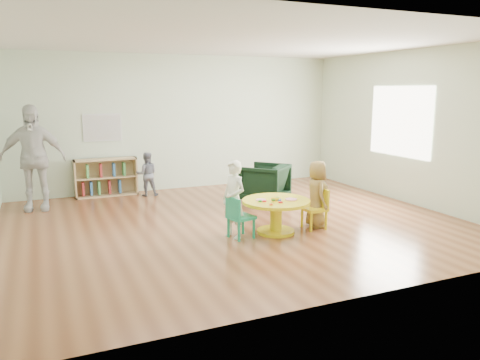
{
  "coord_description": "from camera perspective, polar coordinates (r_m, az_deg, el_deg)",
  "views": [
    {
      "loc": [
        -2.77,
        -6.6,
        2.07
      ],
      "look_at": [
        -0.05,
        -0.3,
        0.75
      ],
      "focal_mm": 35.0,
      "sensor_mm": 36.0,
      "label": 1
    }
  ],
  "objects": [
    {
      "name": "kid_chair_left",
      "position": [
        6.62,
        -0.19,
        -4.43
      ],
      "size": [
        0.39,
        0.39,
        0.61
      ],
      "rotation": [
        0.0,
        0.0,
        -1.35
      ],
      "color": "#1D9F71",
      "rests_on": "ground"
    },
    {
      "name": "alphabet_poster",
      "position": [
        9.68,
        -16.43,
        6.16
      ],
      "size": [
        0.74,
        0.01,
        0.54
      ],
      "color": "silver",
      "rests_on": "ground"
    },
    {
      "name": "armchair",
      "position": [
        8.8,
        3.06,
        -0.36
      ],
      "size": [
        1.1,
        1.1,
        0.72
      ],
      "primitive_type": "imported",
      "rotation": [
        0.0,
        0.0,
        3.86
      ],
      "color": "black",
      "rests_on": "ground"
    },
    {
      "name": "activity_table",
      "position": [
        6.89,
        4.41,
        -3.68
      ],
      "size": [
        1.0,
        1.0,
        0.54
      ],
      "rotation": [
        0.0,
        0.0,
        0.18
      ],
      "color": "yellow",
      "rests_on": "ground"
    },
    {
      "name": "child_right",
      "position": [
        7.24,
        9.34,
        -1.7
      ],
      "size": [
        0.42,
        0.56,
        1.03
      ],
      "primitive_type": "imported",
      "rotation": [
        0.0,
        0.0,
        1.37
      ],
      "color": "gold",
      "rests_on": "ground"
    },
    {
      "name": "adult_caretaker",
      "position": [
        8.86,
        -23.95,
        2.47
      ],
      "size": [
        1.14,
        0.61,
        1.84
      ],
      "primitive_type": "imported",
      "rotation": [
        0.0,
        0.0,
        -0.16
      ],
      "color": "silver",
      "rests_on": "ground"
    },
    {
      "name": "bookshelf",
      "position": [
        9.68,
        -16.1,
        0.29
      ],
      "size": [
        1.2,
        0.3,
        0.75
      ],
      "color": "tan",
      "rests_on": "ground"
    },
    {
      "name": "child_left",
      "position": [
        6.61,
        -0.77,
        -2.39
      ],
      "size": [
        0.38,
        0.47,
        1.11
      ],
      "primitive_type": "imported",
      "rotation": [
        0.0,
        0.0,
        -1.23
      ],
      "color": "white",
      "rests_on": "ground"
    },
    {
      "name": "kid_chair_right",
      "position": [
        7.2,
        9.35,
        -3.29
      ],
      "size": [
        0.33,
        0.33,
        0.61
      ],
      "rotation": [
        0.0,
        0.0,
        1.57
      ],
      "color": "yellow",
      "rests_on": "ground"
    },
    {
      "name": "room",
      "position": [
        7.17,
        -0.5,
        9.44
      ],
      "size": [
        7.1,
        7.0,
        2.8
      ],
      "color": "brown",
      "rests_on": "ground"
    },
    {
      "name": "toddler",
      "position": [
        9.45,
        -11.28,
        0.7
      ],
      "size": [
        0.47,
        0.4,
        0.87
      ],
      "primitive_type": "imported",
      "rotation": [
        0.0,
        0.0,
        2.97
      ],
      "color": "#161D37",
      "rests_on": "ground"
    }
  ]
}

